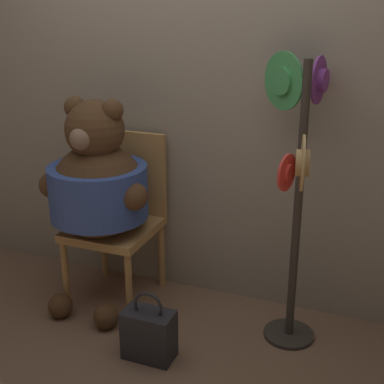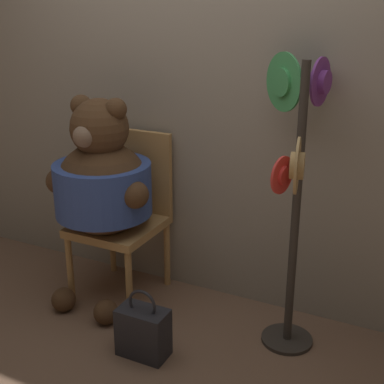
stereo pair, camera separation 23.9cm
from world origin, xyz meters
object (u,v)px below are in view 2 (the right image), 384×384
Objects in this scene: teddy_bear at (102,183)px; hat_display_rack at (296,180)px; chair at (126,209)px; handbag_on_ground at (143,331)px.

hat_display_rack is at bearing 3.41° from teddy_bear.
hat_display_rack is at bearing -5.58° from chair.
teddy_bear is at bearing 141.63° from handbag_on_ground.
hat_display_rack is at bearing 36.33° from handbag_on_ground.
teddy_bear is at bearing -176.59° from hat_display_rack.
hat_display_rack reaches higher than teddy_bear.
teddy_bear is at bearing -102.97° from chair.
handbag_on_ground is (0.50, -0.40, -0.62)m from teddy_bear.
chair is 1.16m from hat_display_rack.
handbag_on_ground is (0.46, -0.57, -0.40)m from chair.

